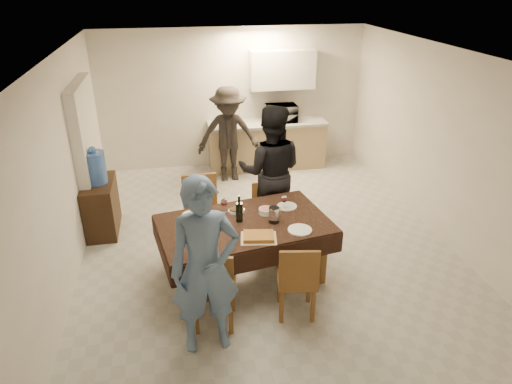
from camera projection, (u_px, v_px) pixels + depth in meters
floor at (265, 240)px, 6.54m from camera, size 5.00×6.00×0.02m
ceiling at (267, 53)px, 5.40m from camera, size 5.00×6.00×0.02m
wall_back at (233, 99)px, 8.62m from camera, size 5.00×0.02×2.60m
wall_front at (350, 302)px, 3.32m from camera, size 5.00×0.02×2.60m
wall_left at (65, 169)px, 5.55m from camera, size 0.02×6.00×2.60m
wall_right at (440, 143)px, 6.39m from camera, size 0.02×6.00×2.60m
stub_partition at (89, 153)px, 6.73m from camera, size 0.15×1.40×2.10m
kitchen_base_cabinet at (267, 146)px, 8.82m from camera, size 2.20×0.60×0.86m
kitchen_worktop at (267, 123)px, 8.62m from camera, size 2.24×0.64×0.05m
upper_cabinet at (282, 69)px, 8.38m from camera, size 1.20×0.34×0.70m
dining_table at (244, 225)px, 5.43m from camera, size 2.16×1.48×0.78m
chair_near_left at (215, 282)px, 4.68m from camera, size 0.52×0.52×0.53m
chair_near_right at (299, 275)px, 4.84m from camera, size 0.49×0.49×0.50m
chair_far_left at (202, 212)px, 5.98m from camera, size 0.48×0.48×0.56m
chair_far_right at (269, 212)px, 6.20m from camera, size 0.40×0.40×0.46m
console at (102, 207)px, 6.63m from camera, size 0.42×0.84×0.78m
water_jug at (95, 168)px, 6.36m from camera, size 0.30×0.30×0.45m
wine_bottle at (239, 209)px, 5.38m from camera, size 0.08×0.08×0.34m
water_pitcher at (274, 215)px, 5.39m from camera, size 0.13×0.13×0.19m
savoury_tart at (259, 237)px, 5.09m from camera, size 0.44×0.36×0.05m
salad_bowl at (266, 211)px, 5.61m from camera, size 0.18×0.18×0.07m
mushroom_dish at (237, 211)px, 5.65m from camera, size 0.19×0.19×0.03m
wine_glass_a at (199, 231)px, 5.06m from camera, size 0.08×0.08×0.19m
wine_glass_b at (284, 202)px, 5.69m from camera, size 0.09×0.09×0.19m
wine_glass_c at (224, 206)px, 5.61m from camera, size 0.08×0.08×0.19m
plate_near_left at (195, 240)px, 5.05m from camera, size 0.28×0.28×0.02m
plate_near_right at (300, 230)px, 5.25m from camera, size 0.28×0.28×0.02m
plate_far_left at (192, 215)px, 5.58m from camera, size 0.24×0.24×0.01m
plate_far_right at (287, 206)px, 5.78m from camera, size 0.25×0.25×0.01m
microwave at (281, 113)px, 8.59m from camera, size 0.57×0.39×0.32m
person_near at (205, 268)px, 4.33m from camera, size 0.71×0.49×1.86m
person_far at (271, 172)px, 6.36m from camera, size 1.08×0.94×1.91m
person_kitchen at (229, 135)px, 8.10m from camera, size 1.11×0.64×1.72m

